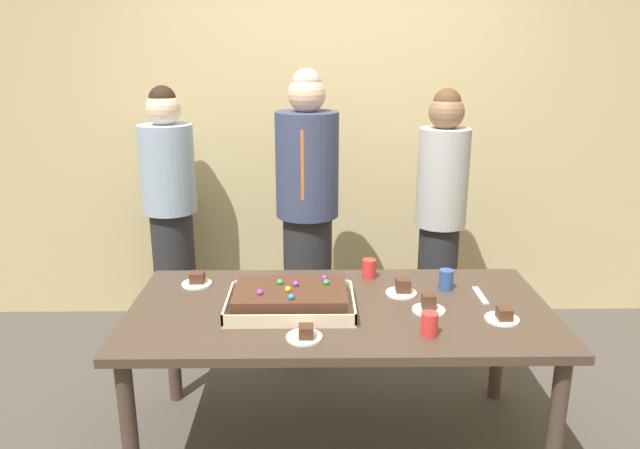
% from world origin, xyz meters
% --- Properties ---
extents(ground_plane, '(12.00, 12.00, 0.00)m').
position_xyz_m(ground_plane, '(0.00, 0.00, 0.00)').
color(ground_plane, '#4C4742').
extents(interior_back_panel, '(8.00, 0.12, 3.00)m').
position_xyz_m(interior_back_panel, '(0.00, 1.60, 1.50)').
color(interior_back_panel, '#CCB784').
rests_on(interior_back_panel, ground_plane).
extents(party_table, '(1.93, 0.95, 0.73)m').
position_xyz_m(party_table, '(0.00, 0.00, 0.65)').
color(party_table, '#47382D').
rests_on(party_table, ground_plane).
extents(sheet_cake, '(0.58, 0.40, 0.12)m').
position_xyz_m(sheet_cake, '(-0.23, -0.02, 0.77)').
color(sheet_cake, beige).
rests_on(sheet_cake, party_table).
extents(plated_slice_near_left, '(0.15, 0.15, 0.07)m').
position_xyz_m(plated_slice_near_left, '(0.31, 0.15, 0.75)').
color(plated_slice_near_left, white).
rests_on(plated_slice_near_left, party_table).
extents(plated_slice_near_right, '(0.15, 0.15, 0.06)m').
position_xyz_m(plated_slice_near_right, '(-0.71, 0.28, 0.75)').
color(plated_slice_near_right, white).
rests_on(plated_slice_near_right, party_table).
extents(plated_slice_far_left, '(0.15, 0.15, 0.08)m').
position_xyz_m(plated_slice_far_left, '(0.40, -0.05, 0.75)').
color(plated_slice_far_left, white).
rests_on(plated_slice_far_left, party_table).
extents(plated_slice_far_right, '(0.15, 0.15, 0.06)m').
position_xyz_m(plated_slice_far_right, '(-0.16, -0.31, 0.75)').
color(plated_slice_far_right, white).
rests_on(plated_slice_far_right, party_table).
extents(plated_slice_center_front, '(0.15, 0.15, 0.06)m').
position_xyz_m(plated_slice_center_front, '(0.70, -0.15, 0.75)').
color(plated_slice_center_front, white).
rests_on(plated_slice_center_front, party_table).
extents(drink_cup_nearest, '(0.07, 0.07, 0.10)m').
position_xyz_m(drink_cup_nearest, '(0.35, -0.29, 0.78)').
color(drink_cup_nearest, red).
rests_on(drink_cup_nearest, party_table).
extents(drink_cup_middle, '(0.07, 0.07, 0.10)m').
position_xyz_m(drink_cup_middle, '(0.53, 0.20, 0.78)').
color(drink_cup_middle, '#2D5199').
rests_on(drink_cup_middle, party_table).
extents(drink_cup_far_end, '(0.07, 0.07, 0.10)m').
position_xyz_m(drink_cup_far_end, '(0.16, 0.35, 0.78)').
color(drink_cup_far_end, red).
rests_on(drink_cup_far_end, party_table).
extents(cake_server_utensil, '(0.03, 0.20, 0.01)m').
position_xyz_m(cake_server_utensil, '(0.68, 0.11, 0.73)').
color(cake_server_utensil, silver).
rests_on(cake_server_utensil, party_table).
extents(person_serving_front, '(0.37, 0.37, 1.76)m').
position_xyz_m(person_serving_front, '(-0.16, 0.90, 0.91)').
color(person_serving_front, '#28282D').
rests_on(person_serving_front, ground_plane).
extents(person_green_shirt_behind, '(0.34, 0.34, 1.65)m').
position_xyz_m(person_green_shirt_behind, '(-1.05, 1.22, 0.86)').
color(person_green_shirt_behind, '#28282D').
rests_on(person_green_shirt_behind, ground_plane).
extents(person_striped_tie_right, '(0.31, 0.31, 1.65)m').
position_xyz_m(person_striped_tie_right, '(0.65, 0.97, 0.87)').
color(person_striped_tie_right, '#28282D').
rests_on(person_striped_tie_right, ground_plane).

